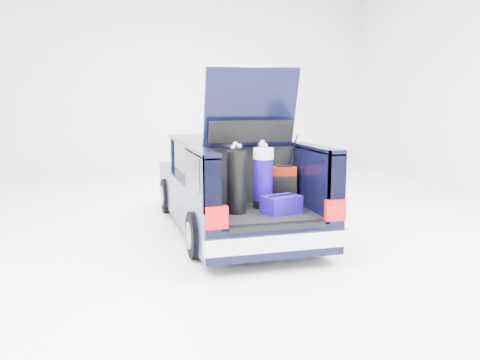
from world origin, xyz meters
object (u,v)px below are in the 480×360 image
object	(u,v)px
blue_golf_bag	(263,177)
blue_duffel	(281,204)
car	(230,186)
red_suitcase	(284,186)
black_golf_bag	(236,182)

from	to	relation	value
blue_golf_bag	blue_duffel	xyz separation A→B (m)	(0.12, -0.39, -0.30)
blue_golf_bag	blue_duffel	bearing A→B (deg)	-90.42
blue_golf_bag	blue_duffel	distance (m)	0.50
car	red_suitcase	world-z (taller)	car
car	red_suitcase	bearing A→B (deg)	-68.04
blue_golf_bag	blue_duffel	world-z (taller)	blue_golf_bag
blue_duffel	blue_golf_bag	bearing A→B (deg)	89.27
blue_duffel	car	bearing A→B (deg)	79.67
car	red_suitcase	xyz separation A→B (m)	(0.48, -1.19, 0.18)
car	black_golf_bag	world-z (taller)	car
black_golf_bag	blue_duffel	bearing A→B (deg)	0.15
red_suitcase	blue_golf_bag	distance (m)	0.43
black_golf_bag	car	bearing A→B (deg)	93.77
blue_duffel	black_golf_bag	bearing A→B (deg)	146.84
red_suitcase	black_golf_bag	world-z (taller)	black_golf_bag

